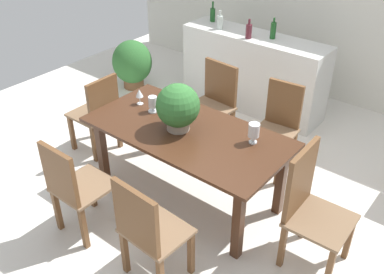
{
  "coord_description": "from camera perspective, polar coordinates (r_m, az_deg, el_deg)",
  "views": [
    {
      "loc": [
        2.1,
        -2.82,
        2.79
      ],
      "look_at": [
        0.04,
        -0.26,
        0.68
      ],
      "focal_mm": 40.71,
      "sensor_mm": 36.0,
      "label": 1
    }
  ],
  "objects": [
    {
      "name": "chair_far_left",
      "position": [
        4.88,
        2.88,
        4.9
      ],
      "size": [
        0.52,
        0.5,
        0.93
      ],
      "rotation": [
        0.0,
        0.0,
        -0.08
      ],
      "color": "brown",
      "rests_on": "ground"
    },
    {
      "name": "wine_bottle_tall",
      "position": [
        5.66,
        3.66,
        14.8
      ],
      "size": [
        0.08,
        0.08,
        0.23
      ],
      "color": "#B2BFB7",
      "rests_on": "kitchen_counter"
    },
    {
      "name": "chair_foot_end",
      "position": [
        3.49,
        15.12,
        -8.39
      ],
      "size": [
        0.47,
        0.49,
        1.03
      ],
      "rotation": [
        0.0,
        0.0,
        1.59
      ],
      "color": "brown",
      "rests_on": "ground"
    },
    {
      "name": "chair_near_left",
      "position": [
        3.74,
        -15.23,
        -6.17
      ],
      "size": [
        0.43,
        0.46,
        0.93
      ],
      "rotation": [
        0.0,
        0.0,
        3.14
      ],
      "color": "brown",
      "rests_on": "ground"
    },
    {
      "name": "ground_plane",
      "position": [
        4.49,
        1.66,
        -5.77
      ],
      "size": [
        7.04,
        7.04,
        0.0
      ],
      "primitive_type": "plane",
      "color": "silver"
    },
    {
      "name": "wine_bottle_amber",
      "position": [
        5.39,
        10.59,
        13.6
      ],
      "size": [
        0.07,
        0.07,
        0.25
      ],
      "color": "#194C1E",
      "rests_on": "kitchen_counter"
    },
    {
      "name": "wine_bottle_clear",
      "position": [
        5.36,
        7.44,
        13.62
      ],
      "size": [
        0.07,
        0.07,
        0.23
      ],
      "color": "#511E28",
      "rests_on": "kitchen_counter"
    },
    {
      "name": "potted_plant_floor",
      "position": [
        6.26,
        -7.84,
        9.55
      ],
      "size": [
        0.56,
        0.56,
        0.69
      ],
      "color": "brown",
      "rests_on": "ground"
    },
    {
      "name": "chair_far_right",
      "position": [
        4.51,
        11.21,
        1.68
      ],
      "size": [
        0.44,
        0.48,
        0.94
      ],
      "rotation": [
        0.0,
        0.0,
        0.09
      ],
      "color": "brown",
      "rests_on": "ground"
    },
    {
      "name": "flower_centerpiece",
      "position": [
        3.79,
        -1.86,
        3.99
      ],
      "size": [
        0.39,
        0.39,
        0.43
      ],
      "color": "gray",
      "rests_on": "dining_table"
    },
    {
      "name": "crystal_vase_right",
      "position": [
        4.14,
        -5.16,
        4.44
      ],
      "size": [
        0.1,
        0.1,
        0.16
      ],
      "color": "silver",
      "rests_on": "dining_table"
    },
    {
      "name": "dining_table",
      "position": [
        3.94,
        -0.67,
        -0.38
      ],
      "size": [
        1.85,
        0.93,
        0.75
      ],
      "color": "#422616",
      "rests_on": "ground"
    },
    {
      "name": "chair_head_end",
      "position": [
        4.78,
        -12.19,
        3.31
      ],
      "size": [
        0.45,
        0.43,
        0.91
      ],
      "rotation": [
        0.0,
        0.0,
        -1.56
      ],
      "color": "brown",
      "rests_on": "ground"
    },
    {
      "name": "chair_near_right",
      "position": [
        3.24,
        -5.94,
        -11.91
      ],
      "size": [
        0.49,
        0.43,
        0.95
      ],
      "rotation": [
        0.0,
        0.0,
        3.09
      ],
      "color": "brown",
      "rests_on": "ground"
    },
    {
      "name": "crystal_vase_left",
      "position": [
        3.68,
        8.11,
        0.77
      ],
      "size": [
        0.1,
        0.1,
        0.18
      ],
      "color": "silver",
      "rests_on": "dining_table"
    },
    {
      "name": "crystal_vase_center_near",
      "position": [
        4.18,
        -2.48,
        4.94
      ],
      "size": [
        0.12,
        0.12,
        0.16
      ],
      "color": "silver",
      "rests_on": "dining_table"
    },
    {
      "name": "wine_glass",
      "position": [
        4.28,
        -6.92,
        5.67
      ],
      "size": [
        0.07,
        0.07,
        0.16
      ],
      "color": "silver",
      "rests_on": "dining_table"
    },
    {
      "name": "kitchen_counter",
      "position": [
        5.68,
        7.95,
        8.43
      ],
      "size": [
        1.89,
        0.5,
        0.97
      ],
      "primitive_type": "cube",
      "color": "silver",
      "rests_on": "ground"
    },
    {
      "name": "wine_bottle_green",
      "position": [
        5.94,
        2.72,
        15.77
      ],
      "size": [
        0.07,
        0.07,
        0.26
      ],
      "color": "#194C1E",
      "rests_on": "kitchen_counter"
    }
  ]
}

